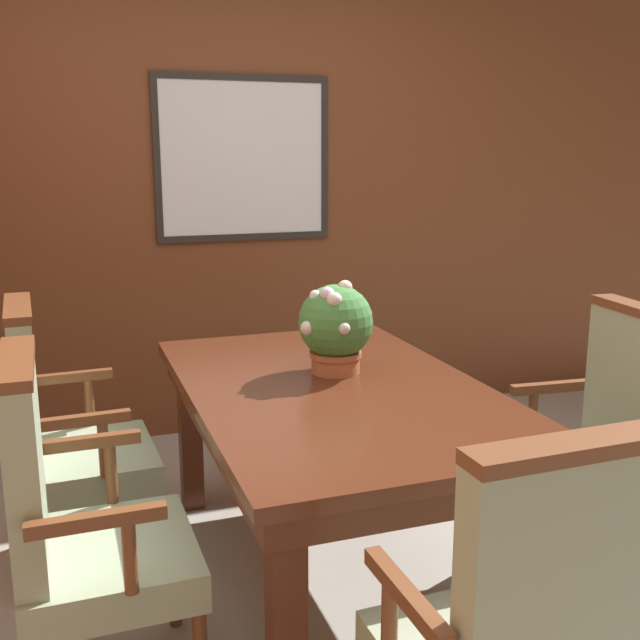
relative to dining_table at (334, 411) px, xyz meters
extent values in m
plane|color=#A39E93|center=(0.02, -0.28, -0.63)|extent=(14.00, 14.00, 0.00)
cube|color=brown|center=(0.02, 1.64, 0.59)|extent=(7.20, 0.06, 2.45)
cube|color=white|center=(0.08, 1.60, 0.86)|extent=(0.87, 0.01, 0.79)
cube|color=#282623|center=(0.08, 1.60, 1.27)|extent=(0.94, 0.02, 0.04)
cube|color=#282623|center=(0.08, 1.60, 0.44)|extent=(0.94, 0.02, 0.04)
cube|color=#282623|center=(-0.37, 1.60, 0.86)|extent=(0.04, 0.02, 0.79)
cube|color=#282623|center=(0.54, 1.60, 0.86)|extent=(0.03, 0.02, 0.79)
cube|color=#4C2314|center=(-0.40, -0.71, -0.29)|extent=(0.09, 0.09, 0.68)
cube|color=#4C2314|center=(0.40, -0.71, -0.29)|extent=(0.09, 0.09, 0.68)
cube|color=#4C2314|center=(-0.40, 0.71, -0.29)|extent=(0.09, 0.09, 0.68)
cube|color=#4C2314|center=(0.40, 0.71, -0.29)|extent=(0.09, 0.09, 0.68)
cube|color=#4C2314|center=(0.00, 0.00, 0.01)|extent=(0.94, 1.57, 0.09)
cube|color=#4C2314|center=(0.00, 0.00, 0.07)|extent=(1.00, 1.63, 0.04)
cylinder|color=brown|center=(-0.60, -0.12, -0.46)|extent=(0.04, 0.04, 0.34)
cylinder|color=brown|center=(-1.01, -0.12, -0.46)|extent=(0.04, 0.04, 0.34)
cube|color=#93A384|center=(-0.80, -0.34, -0.24)|extent=(0.48, 0.51, 0.11)
cube|color=#93A384|center=(-1.00, -0.35, 0.08)|extent=(0.08, 0.47, 0.53)
cube|color=brown|center=(-1.00, -0.35, 0.37)|extent=(0.09, 0.47, 0.03)
cylinder|color=brown|center=(-0.76, -0.61, -0.08)|extent=(0.04, 0.04, 0.21)
cube|color=brown|center=(-0.84, -0.61, 0.03)|extent=(0.33, 0.04, 0.04)
cylinder|color=brown|center=(-0.77, -0.08, -0.08)|extent=(0.04, 0.04, 0.21)
cube|color=brown|center=(-0.84, -0.08, 0.03)|extent=(0.33, 0.04, 0.04)
cylinder|color=brown|center=(-0.61, 0.17, -0.46)|extent=(0.04, 0.04, 0.34)
cylinder|color=brown|center=(-0.63, 0.62, -0.46)|extent=(0.04, 0.04, 0.34)
cylinder|color=brown|center=(-1.02, 0.16, -0.46)|extent=(0.04, 0.04, 0.34)
cylinder|color=brown|center=(-1.04, 0.60, -0.46)|extent=(0.04, 0.04, 0.34)
cube|color=#93A384|center=(-0.83, 0.39, -0.24)|extent=(0.49, 0.53, 0.11)
cube|color=#93A384|center=(-1.02, 0.38, 0.08)|extent=(0.10, 0.47, 0.53)
cube|color=brown|center=(-1.02, 0.38, 0.37)|extent=(0.11, 0.47, 0.03)
cylinder|color=brown|center=(-0.78, 0.13, -0.08)|extent=(0.04, 0.04, 0.21)
cube|color=brown|center=(-0.85, 0.12, 0.03)|extent=(0.33, 0.05, 0.04)
cylinder|color=brown|center=(-0.80, 0.65, -0.08)|extent=(0.04, 0.04, 0.21)
cube|color=brown|center=(-0.87, 0.65, 0.03)|extent=(0.33, 0.05, 0.04)
cube|color=#93A384|center=(-0.01, -1.29, 0.08)|extent=(0.47, 0.09, 0.53)
cube|color=brown|center=(-0.01, -1.29, 0.37)|extent=(0.47, 0.10, 0.03)
cylinder|color=brown|center=(0.25, -1.06, -0.08)|extent=(0.04, 0.04, 0.21)
cube|color=brown|center=(0.26, -1.13, 0.03)|extent=(0.04, 0.33, 0.04)
cylinder|color=brown|center=(-0.27, -1.06, -0.08)|extent=(0.04, 0.04, 0.21)
cube|color=brown|center=(-0.27, -1.13, 0.03)|extent=(0.04, 0.33, 0.04)
cylinder|color=brown|center=(0.60, -0.11, -0.46)|extent=(0.04, 0.04, 0.34)
cylinder|color=brown|center=(0.56, -0.56, -0.46)|extent=(0.04, 0.04, 0.34)
cylinder|color=brown|center=(1.01, -0.14, -0.46)|extent=(0.04, 0.04, 0.34)
cube|color=#93A384|center=(0.78, -0.35, -0.24)|extent=(0.52, 0.55, 0.11)
cube|color=#93A384|center=(0.98, -0.37, 0.08)|extent=(0.12, 0.47, 0.53)
cylinder|color=brown|center=(0.77, -0.08, -0.08)|extent=(0.04, 0.04, 0.21)
cube|color=brown|center=(0.84, -0.09, 0.03)|extent=(0.33, 0.07, 0.04)
cylinder|color=brown|center=(0.72, -0.61, -0.08)|extent=(0.04, 0.04, 0.21)
cylinder|color=#B2603D|center=(0.06, 0.14, 0.14)|extent=(0.18, 0.18, 0.08)
cylinder|color=#B2603D|center=(0.06, 0.14, 0.17)|extent=(0.19, 0.19, 0.02)
sphere|color=#427F3D|center=(0.06, 0.14, 0.29)|extent=(0.27, 0.27, 0.27)
sphere|color=silver|center=(-0.06, 0.10, 0.28)|extent=(0.05, 0.05, 0.05)
sphere|color=silver|center=(0.02, 0.07, 0.39)|extent=(0.05, 0.05, 0.05)
sphere|color=silver|center=(0.04, 0.01, 0.29)|extent=(0.04, 0.04, 0.04)
sphere|color=silver|center=(0.09, 0.14, 0.41)|extent=(0.05, 0.05, 0.05)
sphere|color=silver|center=(-0.02, 0.14, 0.39)|extent=(0.04, 0.04, 0.04)
sphere|color=silver|center=(0.01, 0.10, 0.40)|extent=(0.05, 0.05, 0.05)
camera|label=1|loc=(-0.88, -2.34, 0.89)|focal=42.00mm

